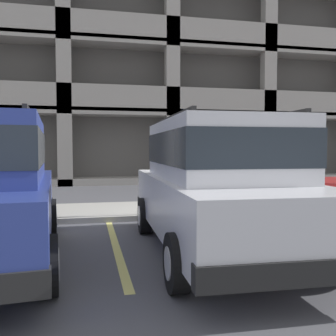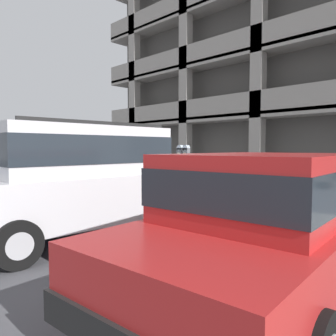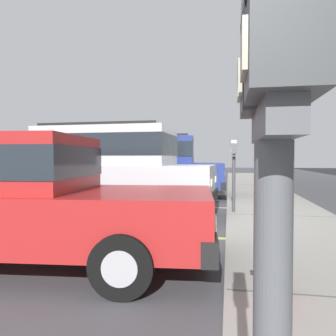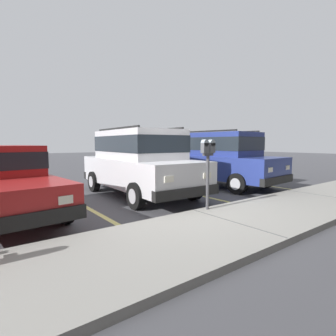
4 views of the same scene
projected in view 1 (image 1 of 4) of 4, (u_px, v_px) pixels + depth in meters
ground_plane at (186, 224)px, 8.06m from camera, size 80.00×80.00×0.10m
sidewalk at (173, 209)px, 9.33m from camera, size 40.00×2.20×0.12m
parking_stall_lines at (290, 232)px, 7.04m from camera, size 13.26×4.80×0.01m
silver_suv at (216, 181)px, 5.57m from camera, size 2.12×4.83×2.03m
parking_meter_near at (169, 162)px, 8.28m from camera, size 0.35×0.12×1.55m
parking_garage at (152, 17)px, 21.20m from camera, size 32.00×10.00×19.25m
fire_hydrant at (333, 192)px, 9.52m from camera, size 0.30×0.30×0.70m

